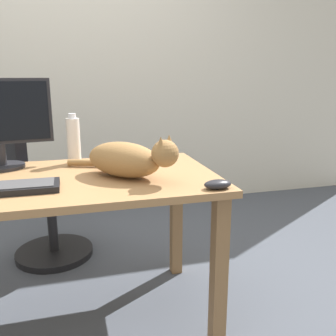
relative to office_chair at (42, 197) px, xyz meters
name	(u,v)px	position (x,y,z in m)	size (l,w,h in m)	color
ground_plane	(68,322)	(0.12, -0.69, -0.41)	(8.00, 8.00, 0.00)	#474C56
back_wall	(55,54)	(0.12, 0.88, 0.89)	(6.00, 0.04, 2.60)	beige
desk	(59,201)	(0.12, -0.69, 0.19)	(1.37, 0.74, 0.71)	#9E7247
office_chair	(42,197)	(0.00, 0.00, 0.00)	(0.51, 0.48, 0.94)	black
cat	(128,159)	(0.42, -0.75, 0.38)	(0.43, 0.48, 0.20)	olive
computer_mouse	(218,184)	(0.72, -1.01, 0.31)	(0.11, 0.06, 0.04)	#232328
water_bottle	(74,140)	(0.21, -0.43, 0.41)	(0.06, 0.06, 0.25)	silver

